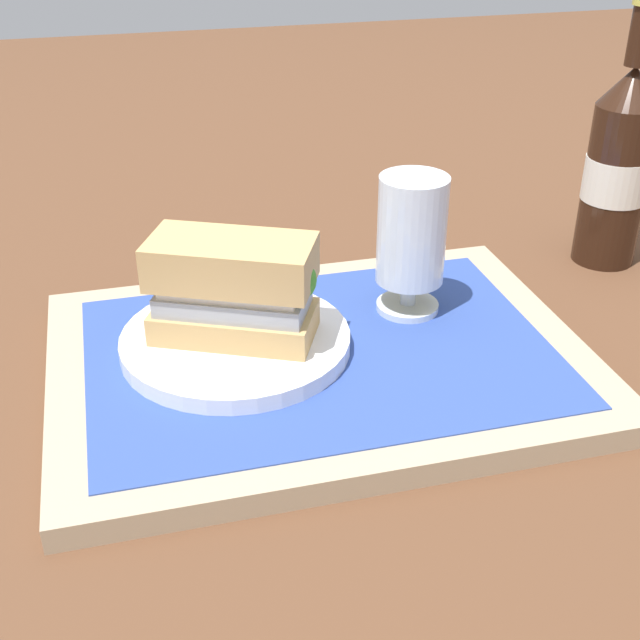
% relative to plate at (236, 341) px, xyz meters
% --- Properties ---
extents(ground_plane, '(3.00, 3.00, 0.00)m').
position_rel_plate_xyz_m(ground_plane, '(0.07, -0.02, -0.03)').
color(ground_plane, brown).
extents(tray, '(0.44, 0.32, 0.02)m').
position_rel_plate_xyz_m(tray, '(0.07, -0.02, -0.02)').
color(tray, tan).
rests_on(tray, ground_plane).
extents(placemat, '(0.38, 0.27, 0.00)m').
position_rel_plate_xyz_m(placemat, '(0.07, -0.02, -0.01)').
color(placemat, '#2D4793').
rests_on(placemat, tray).
extents(plate, '(0.19, 0.19, 0.01)m').
position_rel_plate_xyz_m(plate, '(0.00, 0.00, 0.00)').
color(plate, white).
rests_on(plate, placemat).
extents(sandwich, '(0.14, 0.11, 0.08)m').
position_rel_plate_xyz_m(sandwich, '(0.00, -0.00, 0.05)').
color(sandwich, tan).
rests_on(sandwich, plate).
extents(beer_glass, '(0.06, 0.06, 0.12)m').
position_rel_plate_xyz_m(beer_glass, '(0.16, 0.03, 0.06)').
color(beer_glass, silver).
rests_on(beer_glass, placemat).
extents(beer_bottle, '(0.07, 0.07, 0.27)m').
position_rel_plate_xyz_m(beer_bottle, '(0.41, 0.12, 0.08)').
color(beer_bottle, black).
rests_on(beer_bottle, ground_plane).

